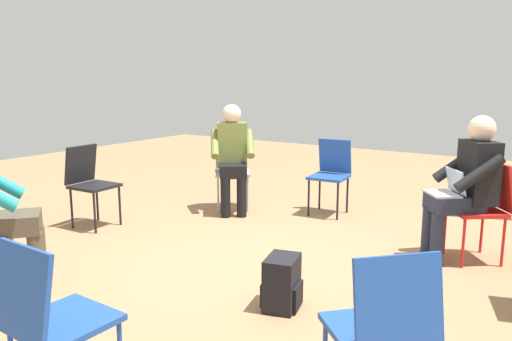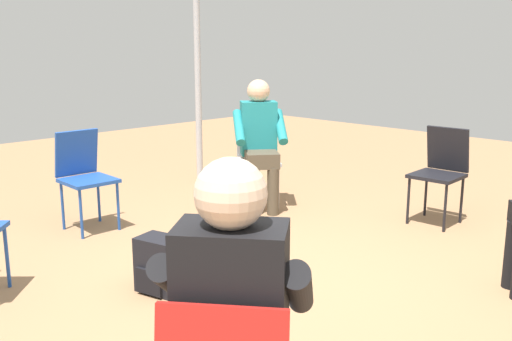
% 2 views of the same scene
% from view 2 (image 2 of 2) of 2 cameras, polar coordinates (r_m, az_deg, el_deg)
% --- Properties ---
extents(ground_plane, '(14.00, 14.00, 0.00)m').
position_cam_2_polar(ground_plane, '(3.78, 2.45, -11.94)').
color(ground_plane, '#99704C').
extents(chair_northwest, '(0.58, 0.58, 0.85)m').
position_cam_2_polar(chair_northwest, '(5.66, 0.14, 1.61)').
color(chair_northwest, '#B7B7BC').
rests_on(chair_northwest, ground).
extents(chair_west, '(0.45, 0.41, 0.85)m').
position_cam_2_polar(chair_west, '(5.09, -16.81, -0.18)').
color(chair_west, '#1E4799').
rests_on(chair_west, ground).
extents(chair_north, '(0.42, 0.46, 0.85)m').
position_cam_2_polar(chair_north, '(5.30, 18.00, 0.25)').
color(chair_north, black).
rests_on(chair_north, ground).
extents(person_with_laptop, '(0.63, 0.64, 1.24)m').
position_cam_2_polar(person_with_laptop, '(1.93, -1.92, -14.29)').
color(person_with_laptop, '#23283D').
rests_on(person_with_laptop, ground).
extents(person_in_teal, '(0.63, 0.63, 1.24)m').
position_cam_2_polar(person_in_teal, '(5.47, 0.37, 3.32)').
color(person_in_teal, '#4C4233').
rests_on(person_in_teal, ground).
extents(backpack_near_laptop_user, '(0.32, 0.29, 0.36)m').
position_cam_2_polar(backpack_near_laptop_user, '(3.77, -9.56, -9.55)').
color(backpack_near_laptop_user, black).
rests_on(backpack_near_laptop_user, ground).
extents(tent_pole_far, '(0.07, 0.07, 2.74)m').
position_cam_2_polar(tent_pole_far, '(6.30, -5.87, 10.66)').
color(tent_pole_far, '#B2B2B7').
rests_on(tent_pole_far, ground).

